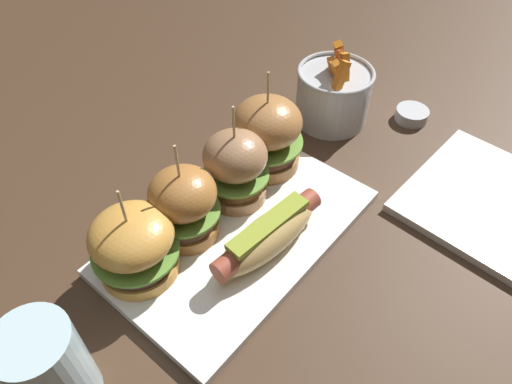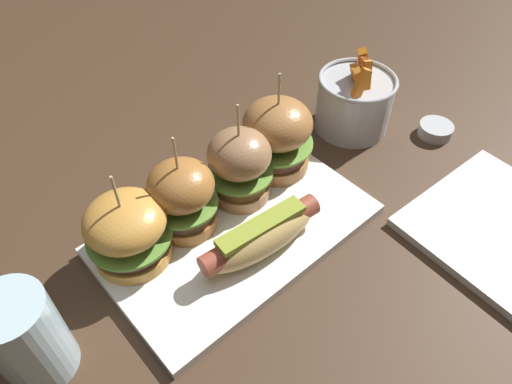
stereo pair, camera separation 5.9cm
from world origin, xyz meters
name	(u,v)px [view 2 (the right image)]	position (x,y,z in m)	size (l,w,h in m)	color
ground_plane	(236,233)	(0.00, 0.00, 0.00)	(3.00, 3.00, 0.00)	#422D1E
platter_main	(236,230)	(0.00, 0.00, 0.01)	(0.34, 0.21, 0.01)	white
hot_dog	(263,234)	(0.00, -0.05, 0.04)	(0.17, 0.06, 0.05)	tan
slider_far_left	(128,231)	(-0.12, 0.05, 0.06)	(0.10, 0.10, 0.13)	gold
slider_center_left	(182,197)	(-0.04, 0.05, 0.06)	(0.09, 0.09, 0.14)	#A66A31
slider_center_right	(240,165)	(0.04, 0.04, 0.07)	(0.09, 0.09, 0.15)	#9B6F4B
slider_far_right	(277,135)	(0.12, 0.05, 0.07)	(0.10, 0.10, 0.15)	#A66E3A
fries_bucket	(354,102)	(0.28, 0.05, 0.05)	(0.12, 0.12, 0.13)	#B7BABF
sauce_ramekin	(436,130)	(0.36, -0.06, 0.01)	(0.05, 0.05, 0.02)	#B7BABF
side_plate	(507,231)	(0.26, -0.23, 0.01)	(0.22, 0.22, 0.01)	white
water_glass	(26,336)	(-0.26, 0.00, 0.06)	(0.07, 0.07, 0.12)	silver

